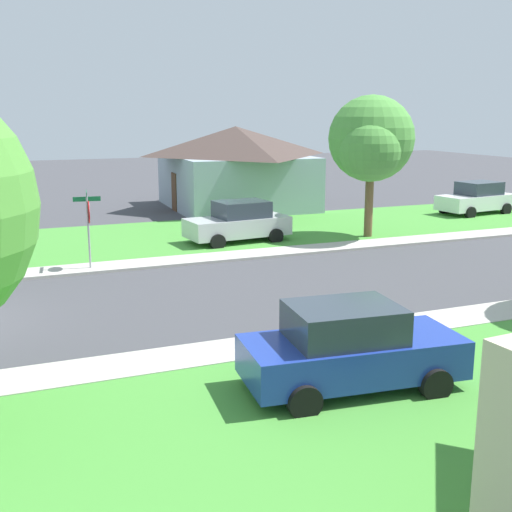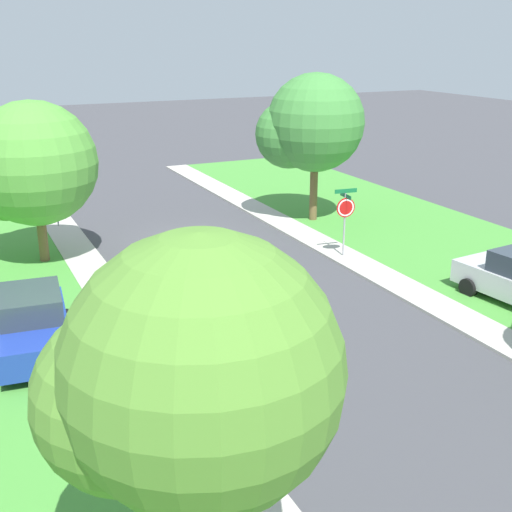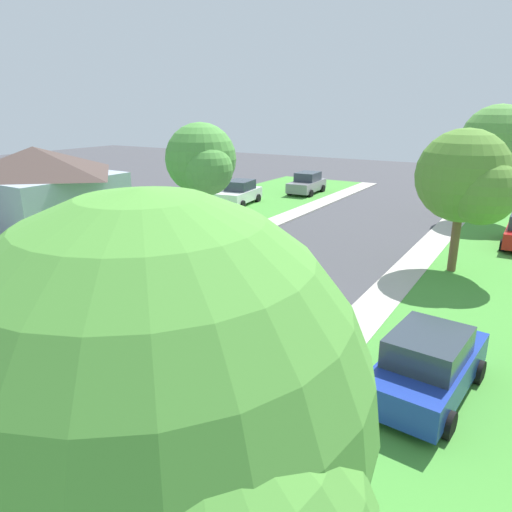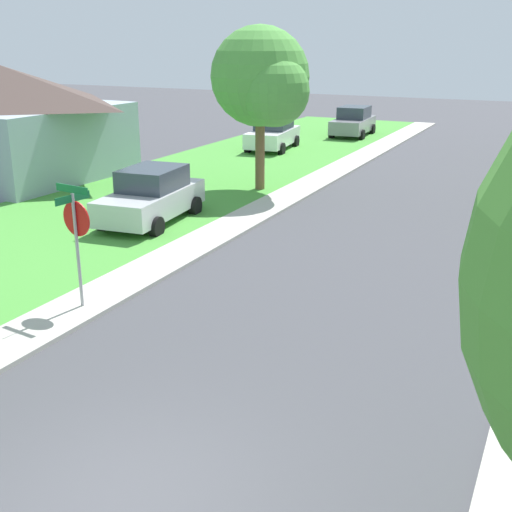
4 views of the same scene
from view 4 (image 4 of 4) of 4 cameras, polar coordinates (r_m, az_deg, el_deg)
ground_plane at (r=9.05m, az=-11.28°, el=-20.34°), size 120.00×120.00×0.00m
sidewalk_west at (r=20.51m, az=-1.78°, el=2.87°), size 1.40×56.00×0.10m
lawn_west at (r=23.01m, az=-12.23°, el=4.18°), size 8.00×56.00×0.08m
stop_sign_far_corner at (r=14.08m, az=-15.55°, el=2.53°), size 0.92×0.92×2.77m
car_silver_across_road at (r=20.83m, az=-9.20°, el=5.23°), size 2.37×4.46×1.76m
car_white_behind_trees at (r=34.40m, az=1.50°, el=10.74°), size 2.44×4.49×1.76m
car_grey_kerbside_mid at (r=39.68m, az=8.56°, el=11.61°), size 2.23×4.40×1.76m
tree_corner_large at (r=24.39m, az=0.67°, el=15.21°), size 3.92×3.64×6.11m
house_left_setback at (r=29.53m, az=-21.28°, el=11.12°), size 9.24×8.08×4.60m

